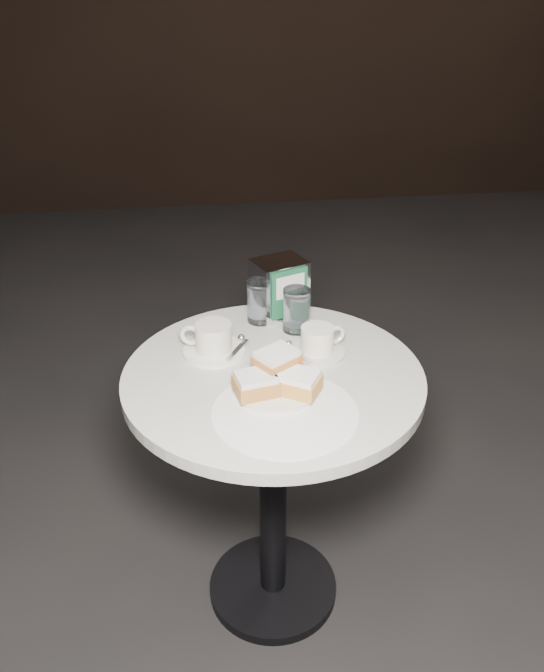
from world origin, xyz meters
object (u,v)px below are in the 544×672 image
(coffee_cup_left, at_px, (213,341))
(water_glass_right, at_px, (296,310))
(coffee_cup_right, at_px, (318,342))
(water_glass_left, at_px, (260,302))
(napkin_dispenser, at_px, (279,288))
(cafe_table, at_px, (273,440))
(beignet_plate, at_px, (276,380))

(coffee_cup_left, distance_m, water_glass_right, 0.24)
(water_glass_right, bearing_deg, coffee_cup_right, -76.29)
(water_glass_left, height_order, water_glass_right, same)
(coffee_cup_left, bearing_deg, napkin_dispenser, 60.31)
(cafe_table, height_order, water_glass_right, water_glass_right)
(beignet_plate, relative_size, water_glass_left, 1.79)
(coffee_cup_left, height_order, napkin_dispenser, napkin_dispenser)
(water_glass_right, bearing_deg, water_glass_left, 144.06)
(cafe_table, distance_m, coffee_cup_left, 0.29)
(napkin_dispenser, bearing_deg, water_glass_right, -93.43)
(water_glass_left, distance_m, water_glass_right, 0.10)
(napkin_dispenser, bearing_deg, water_glass_left, -169.65)
(napkin_dispenser, bearing_deg, coffee_cup_left, -156.97)
(cafe_table, bearing_deg, coffee_cup_right, 30.30)
(coffee_cup_left, distance_m, water_glass_left, 0.20)
(coffee_cup_right, relative_size, napkin_dispenser, 1.07)
(cafe_table, distance_m, water_glass_left, 0.36)
(coffee_cup_right, distance_m, water_glass_right, 0.13)
(beignet_plate, height_order, napkin_dispenser, napkin_dispenser)
(cafe_table, xyz_separation_m, coffee_cup_right, (0.12, 0.07, 0.23))
(coffee_cup_right, xyz_separation_m, water_glass_right, (-0.03, 0.13, 0.02))
(beignet_plate, xyz_separation_m, water_glass_right, (0.09, 0.28, 0.02))
(coffee_cup_right, xyz_separation_m, napkin_dispenser, (-0.06, 0.22, 0.05))
(coffee_cup_left, xyz_separation_m, water_glass_right, (0.22, 0.09, 0.02))
(beignet_plate, xyz_separation_m, water_glass_left, (0.01, 0.34, 0.02))
(cafe_table, height_order, coffee_cup_right, coffee_cup_right)
(beignet_plate, relative_size, water_glass_right, 1.79)
(coffee_cup_left, distance_m, coffee_cup_right, 0.25)
(coffee_cup_left, distance_m, napkin_dispenser, 0.27)
(coffee_cup_right, bearing_deg, water_glass_left, 104.47)
(beignet_plate, distance_m, coffee_cup_left, 0.23)
(coffee_cup_left, xyz_separation_m, coffee_cup_right, (0.25, -0.04, -0.00))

